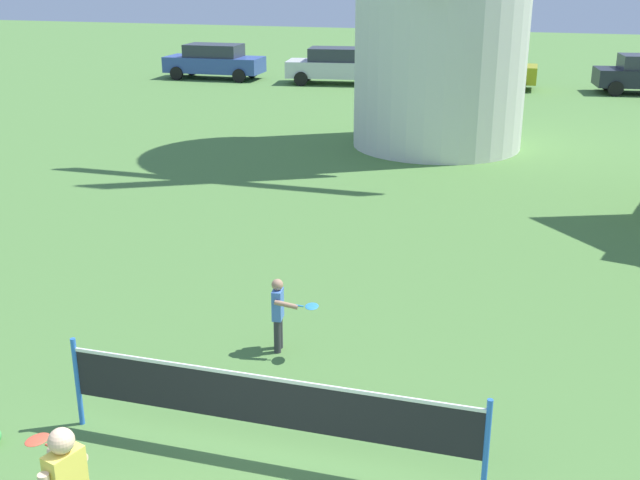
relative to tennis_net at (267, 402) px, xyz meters
name	(u,v)px	position (x,y,z in m)	size (l,w,h in m)	color
tennis_net	(267,402)	(0.00, 0.00, 0.00)	(4.66, 0.06, 1.10)	blue
player_far	(280,311)	(-0.68, 2.39, -0.08)	(0.69, 0.38, 1.06)	#333338
parked_car_blue	(214,61)	(-12.43, 27.02, 0.13)	(4.50, 1.96, 1.56)	#334C99
parked_car_silver	(338,65)	(-6.55, 27.08, 0.13)	(4.65, 2.36, 1.56)	silver
parked_car_mustard	(485,69)	(-0.24, 27.56, 0.13)	(4.37, 1.98, 1.56)	#999919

